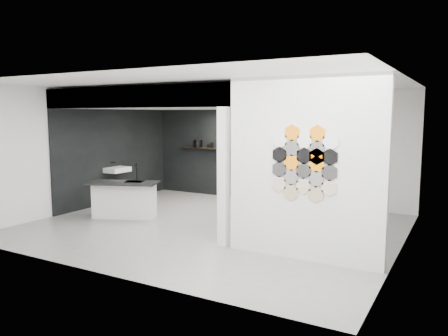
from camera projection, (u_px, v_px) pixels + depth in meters
floor at (212, 227)px, 8.73m from camera, size 7.00×6.00×0.01m
partition_panel at (304, 169)px, 6.61m from camera, size 2.45×0.15×2.80m
bay_clad_back at (227, 153)px, 11.78m from camera, size 4.40×0.04×2.35m
bay_clad_left at (116, 156)px, 11.14m from camera, size 0.04×4.00×2.35m
bulkhead at (185, 100)px, 9.91m from camera, size 4.40×4.00×0.40m
corner_column at (223, 177)px, 7.32m from camera, size 0.16×0.16×2.35m
fascia_beam at (128, 97)px, 8.25m from camera, size 4.40×0.16×0.40m
wall_basin at (117, 170)px, 10.89m from camera, size 0.40×0.60×0.12m
display_shelf at (229, 149)px, 11.63m from camera, size 3.00×0.15×0.04m
kitchen_island at (124, 199)px, 9.45m from camera, size 1.62×1.16×1.19m
stockpot at (198, 143)px, 12.09m from camera, size 0.30×0.30×0.20m
kettle at (266, 147)px, 11.09m from camera, size 0.18×0.18×0.14m
glass_bowl at (276, 148)px, 10.96m from camera, size 0.19×0.19×0.11m
glass_vase at (276, 148)px, 10.96m from camera, size 0.13×0.13×0.14m
bottle_dark at (212, 145)px, 11.87m from camera, size 0.07×0.07×0.15m
utensil_cup at (209, 146)px, 11.93m from camera, size 0.08×0.08×0.09m
hex_tile_cluster at (304, 163)px, 6.50m from camera, size 1.04×0.02×1.16m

